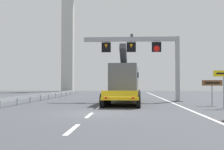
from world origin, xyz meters
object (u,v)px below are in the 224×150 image
Objects in this scene: overhead_lane_gantry at (144,50)px; heavy_haul_truck_yellow at (126,82)px; tourist_info_sign_brown at (212,86)px; bridge_pylon_distant at (68,11)px; exit_sign_yellow at (224,80)px.

overhead_lane_gantry is 0.72× the size of heavy_haul_truck_yellow.
overhead_lane_gantry is 8.36m from tourist_info_sign_brown.
bridge_pylon_distant is (-21.60, 42.66, 18.13)m from tourist_info_sign_brown.
bridge_pylon_distant is (-16.34, 37.33, 14.41)m from overhead_lane_gantry.
bridge_pylon_distant is at bearing 113.63° from overhead_lane_gantry.
heavy_haul_truck_yellow is 8.62m from tourist_info_sign_brown.
overhead_lane_gantry is at bearing -66.37° from bridge_pylon_distant.
bridge_pylon_distant reaches higher than overhead_lane_gantry.
exit_sign_yellow reaches higher than tourist_info_sign_brown.
heavy_haul_truck_yellow is at bearing 147.02° from tourist_info_sign_brown.
tourist_info_sign_brown is 51.14m from bridge_pylon_distant.
bridge_pylon_distant is at bearing 110.74° from heavy_haul_truck_yellow.
tourist_info_sign_brown is at bearing -45.30° from overhead_lane_gantry.
exit_sign_yellow is (7.31, -7.17, 0.12)m from heavy_haul_truck_yellow.
overhead_lane_gantry is at bearing 17.91° from heavy_haul_truck_yellow.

